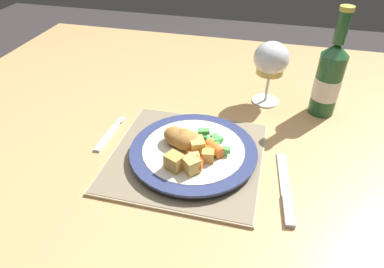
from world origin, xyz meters
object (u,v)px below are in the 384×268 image
(dinner_plate, at_px, (193,152))
(bottle, at_px, (329,78))
(table_knife, at_px, (286,193))
(dining_table, at_px, (202,144))
(wine_glass, at_px, (271,61))
(fork, at_px, (109,135))

(dinner_plate, bearing_deg, bottle, 43.53)
(table_knife, relative_size, bottle, 0.75)
(dining_table, relative_size, wine_glass, 8.89)
(dining_table, relative_size, dinner_plate, 5.50)
(wine_glass, relative_size, bottle, 0.63)
(table_knife, bearing_deg, wine_glass, 100.85)
(table_knife, relative_size, wine_glass, 1.19)
(wine_glass, bearing_deg, table_knife, -79.15)
(dinner_plate, xyz_separation_m, wine_glass, (0.13, 0.27, 0.10))
(dining_table, xyz_separation_m, fork, (-0.19, -0.12, 0.08))
(table_knife, bearing_deg, dinner_plate, 163.25)
(fork, height_order, bottle, bottle)
(fork, relative_size, wine_glass, 0.84)
(fork, bearing_deg, dinner_plate, -7.42)
(bottle, bearing_deg, dinner_plate, -136.47)
(fork, bearing_deg, bottle, 25.62)
(dining_table, height_order, wine_glass, wine_glass)
(dining_table, distance_m, wine_glass, 0.26)
(dinner_plate, height_order, fork, dinner_plate)
(dining_table, bearing_deg, table_knife, -44.72)
(dinner_plate, relative_size, wine_glass, 1.62)
(fork, relative_size, table_knife, 0.70)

